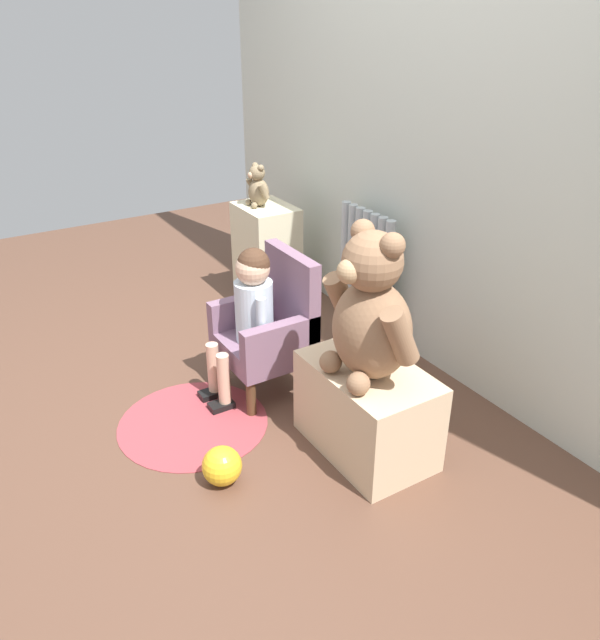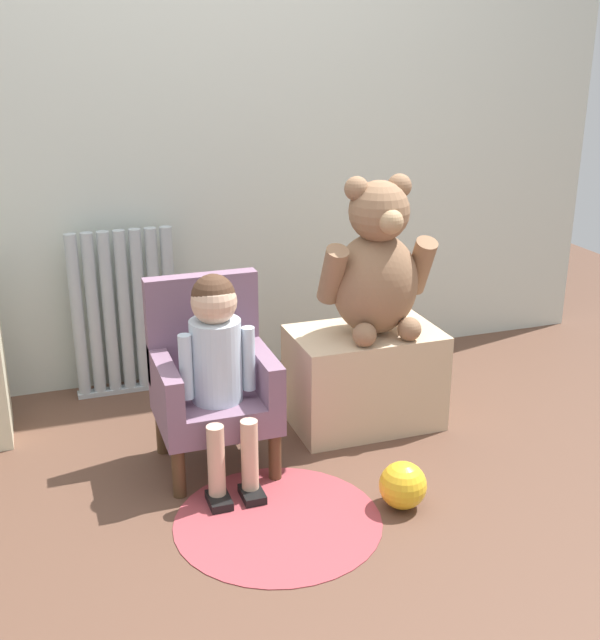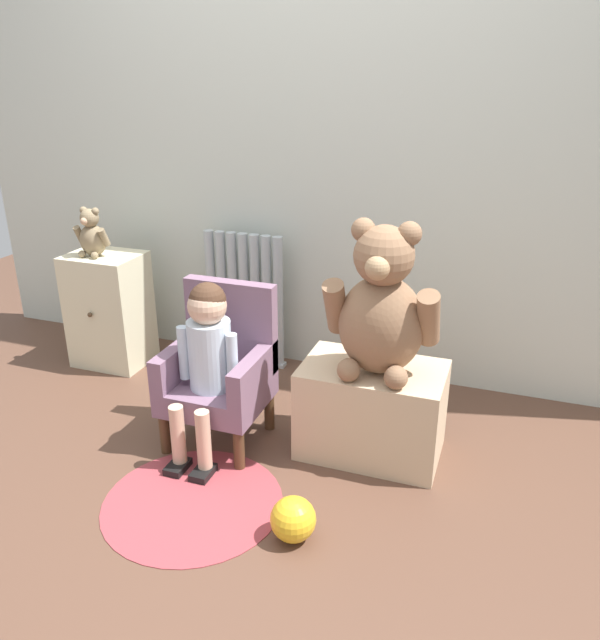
{
  "view_description": "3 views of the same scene",
  "coord_description": "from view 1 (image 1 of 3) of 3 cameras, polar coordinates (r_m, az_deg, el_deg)",
  "views": [
    {
      "loc": [
        2.08,
        -0.78,
        1.64
      ],
      "look_at": [
        0.18,
        0.38,
        0.49
      ],
      "focal_mm": 35.0,
      "sensor_mm": 36.0,
      "label": 1
    },
    {
      "loc": [
        -0.67,
        -2.05,
        1.43
      ],
      "look_at": [
        0.19,
        0.41,
        0.49
      ],
      "focal_mm": 45.0,
      "sensor_mm": 36.0,
      "label": 2
    },
    {
      "loc": [
        0.94,
        -1.61,
        1.46
      ],
      "look_at": [
        0.22,
        0.4,
        0.58
      ],
      "focal_mm": 35.0,
      "sensor_mm": 36.0,
      "label": 3
    }
  ],
  "objects": [
    {
      "name": "small_teddy_bear",
      "position": [
        3.61,
        -3.87,
        12.0
      ],
      "size": [
        0.18,
        0.12,
        0.24
      ],
      "color": "#847153",
      "rests_on": "small_dresser"
    },
    {
      "name": "large_teddy_bear",
      "position": [
        2.26,
        6.5,
        0.6
      ],
      "size": [
        0.43,
        0.3,
        0.59
      ],
      "color": "#8D674A",
      "rests_on": "low_bench"
    },
    {
      "name": "child_armchair",
      "position": [
        2.85,
        -2.63,
        -0.64
      ],
      "size": [
        0.39,
        0.37,
        0.65
      ],
      "color": "slate",
      "rests_on": "ground_plane"
    },
    {
      "name": "ground_plane",
      "position": [
        2.76,
        -8.85,
        -9.56
      ],
      "size": [
        6.0,
        6.0,
        0.0
      ],
      "primitive_type": "plane",
      "color": "brown"
    },
    {
      "name": "toy_ball",
      "position": [
        2.42,
        -7.15,
        -13.09
      ],
      "size": [
        0.15,
        0.15,
        0.15
      ],
      "primitive_type": "sphere",
      "color": "yellow",
      "rests_on": "ground_plane"
    },
    {
      "name": "back_wall",
      "position": [
        2.92,
        12.99,
        17.97
      ],
      "size": [
        3.8,
        0.05,
        2.4
      ],
      "primitive_type": "cube",
      "color": "silver",
      "rests_on": "ground_plane"
    },
    {
      "name": "small_dresser",
      "position": [
        3.73,
        -3.06,
        6.07
      ],
      "size": [
        0.36,
        0.31,
        0.59
      ],
      "color": "beige",
      "rests_on": "ground_plane"
    },
    {
      "name": "low_bench",
      "position": [
        2.51,
        6.11,
        -8.16
      ],
      "size": [
        0.55,
        0.35,
        0.38
      ],
      "primitive_type": "cube",
      "color": "#D0B18C",
      "rests_on": "ground_plane"
    },
    {
      "name": "floor_rug",
      "position": [
        2.78,
        -9.74,
        -9.25
      ],
      "size": [
        0.65,
        0.65,
        0.01
      ],
      "primitive_type": "cylinder",
      "color": "#993A40",
      "rests_on": "ground_plane"
    },
    {
      "name": "radiator",
      "position": [
        3.32,
        5.94,
        4.15
      ],
      "size": [
        0.43,
        0.05,
        0.69
      ],
      "color": "#A6B1B7",
      "rests_on": "ground_plane"
    },
    {
      "name": "child_figure",
      "position": [
        2.74,
        -4.66,
        1.53
      ],
      "size": [
        0.25,
        0.35,
        0.7
      ],
      "color": "silver",
      "rests_on": "ground_plane"
    }
  ]
}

